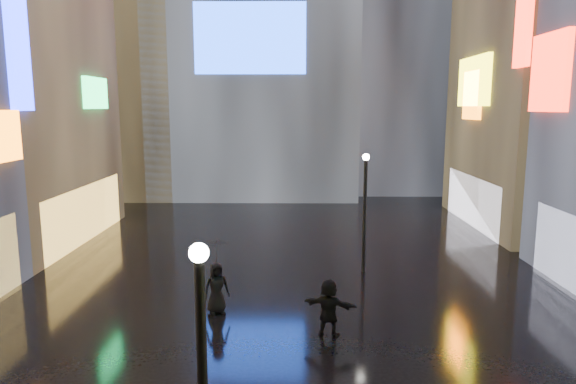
{
  "coord_description": "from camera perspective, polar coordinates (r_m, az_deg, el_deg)",
  "views": [
    {
      "loc": [
        0.15,
        -0.93,
        7.14
      ],
      "look_at": [
        0.0,
        12.0,
        5.0
      ],
      "focal_mm": 32.0,
      "sensor_mm": 36.0,
      "label": 1
    }
  ],
  "objects": [
    {
      "name": "pedestrian_5",
      "position": [
        16.54,
        4.56,
        -12.71
      ],
      "size": [
        1.8,
        1.04,
        1.85
      ],
      "primitive_type": "imported",
      "rotation": [
        0.0,
        0.0,
        2.83
      ],
      "color": "black",
      "rests_on": "ground"
    },
    {
      "name": "lamp_far",
      "position": [
        22.34,
        8.53,
        -1.53
      ],
      "size": [
        0.3,
        0.3,
        5.2
      ],
      "color": "black",
      "rests_on": "ground"
    },
    {
      "name": "ground",
      "position": [
        22.12,
        0.24,
        -9.43
      ],
      "size": [
        140.0,
        140.0,
        0.0
      ],
      "primitive_type": "plane",
      "color": "black",
      "rests_on": "ground"
    },
    {
      "name": "umbrella_2",
      "position": [
        18.0,
        -8.04,
        -6.56
      ],
      "size": [
        1.22,
        1.21,
        0.82
      ],
      "primitive_type": "imported",
      "rotation": [
        0.0,
        0.0,
        5.17
      ],
      "color": "black",
      "rests_on": "pedestrian_4"
    },
    {
      "name": "pedestrian_4",
      "position": [
        18.4,
        -7.94,
        -10.5
      ],
      "size": [
        1.04,
        0.89,
        1.81
      ],
      "primitive_type": "imported",
      "rotation": [
        0.0,
        0.0,
        0.43
      ],
      "color": "black",
      "rests_on": "ground"
    },
    {
      "name": "tower_flank_left",
      "position": [
        45.58,
        -18.19,
        16.34
      ],
      "size": [
        10.0,
        10.0,
        26.0
      ],
      "primitive_type": "cube",
      "color": "black",
      "rests_on": "ground"
    }
  ]
}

